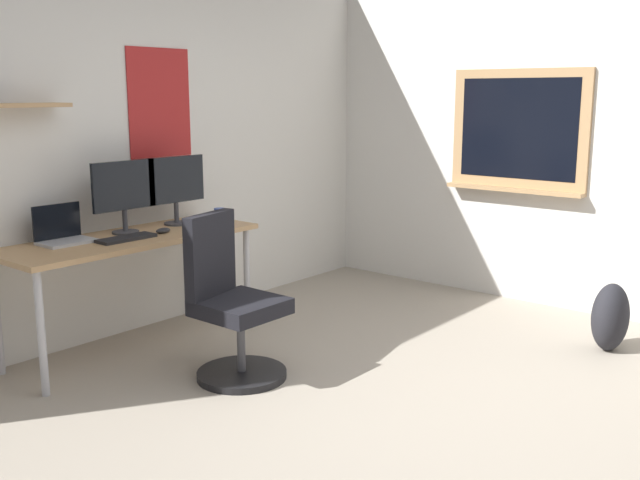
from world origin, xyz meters
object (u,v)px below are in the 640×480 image
keyboard (126,238)px  desk (131,247)px  monitor_secondary (176,185)px  computer_mouse (163,231)px  monitor_primary (124,191)px  laptop (63,234)px  office_chair (231,308)px  coffee_mug (220,215)px  backpack (610,317)px

keyboard → desk: bearing=42.4°
desk → monitor_secondary: 0.58m
keyboard → computer_mouse: 0.28m
monitor_primary → monitor_secondary: bearing=0.0°
laptop → computer_mouse: laptop is taller
office_chair → laptop: bearing=115.1°
monitor_secondary → keyboard: (-0.54, -0.17, -0.26)m
coffee_mug → desk: bearing=178.0°
monitor_secondary → keyboard: 0.62m
keyboard → monitor_secondary: bearing=17.8°
office_chair → keyboard: (-0.16, 0.74, 0.34)m
desk → backpack: size_ratio=3.79×
desk → laptop: 0.42m
backpack → desk: bearing=129.2°
desk → office_chair: bearing=-84.6°
keyboard → computer_mouse: (0.28, 0.00, 0.01)m
monitor_secondary → backpack: bearing=-59.2°
desk → coffee_mug: (0.73, -0.03, 0.12)m
office_chair → desk: bearing=95.4°
backpack → office_chair: bearing=140.1°
monitor_secondary → computer_mouse: bearing=-146.3°
computer_mouse → backpack: size_ratio=0.24×
monitor_primary → computer_mouse: bearing=-48.2°
desk → office_chair: 0.86m
monitor_secondary → computer_mouse: (-0.26, -0.17, -0.25)m
desk → office_chair: (0.08, -0.82, -0.26)m
office_chair → backpack: size_ratio=2.17×
laptop → coffee_mug: (1.10, -0.17, -0.01)m
monitor_primary → computer_mouse: monitor_primary is taller
office_chair → keyboard: size_ratio=2.57×
monitor_primary → keyboard: (-0.12, -0.17, -0.26)m
monitor_secondary → coffee_mug: 0.37m
keyboard → backpack: 3.08m
computer_mouse → backpack: bearing=-52.9°
desk → monitor_primary: monitor_primary is taller
laptop → desk: bearing=-21.3°
monitor_secondary → backpack: 2.96m
laptop → monitor_primary: bearing=-6.6°
office_chair → computer_mouse: (0.12, 0.74, 0.35)m
office_chair → backpack: office_chair is taller
office_chair → keyboard: office_chair is taller
monitor_primary → computer_mouse: 0.34m
coffee_mug → monitor_secondary: bearing=155.7°
laptop → coffee_mug: size_ratio=3.37×
monitor_primary → coffee_mug: (0.69, -0.12, -0.22)m
laptop → coffee_mug: 1.12m
monitor_secondary → keyboard: monitor_secondary is taller
computer_mouse → coffee_mug: 0.54m
desk → laptop: (-0.37, 0.15, 0.12)m
computer_mouse → laptop: bearing=158.8°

